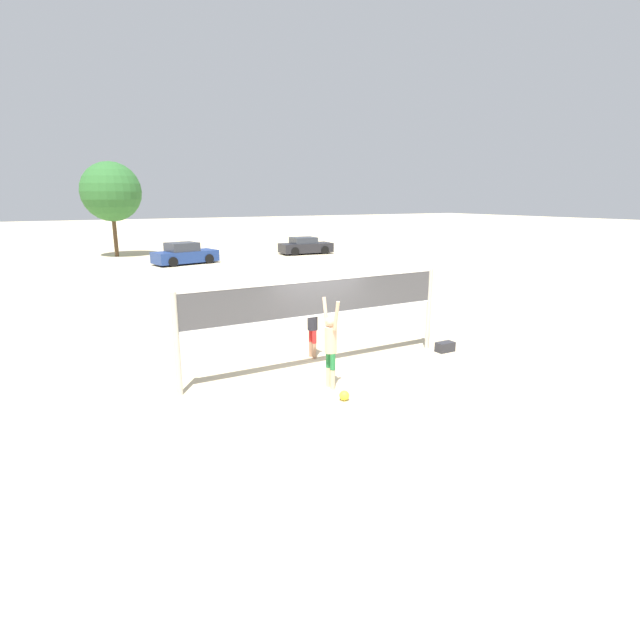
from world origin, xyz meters
TOP-DOWN VIEW (x-y plane):
  - ground_plane at (0.00, 0.00)m, footprint 200.00×200.00m
  - volleyball_net at (0.00, 0.00)m, footprint 7.39×0.13m
  - player_spiker at (-0.46, -1.30)m, footprint 0.28×0.70m
  - player_blocker at (0.27, 0.90)m, footprint 0.28×0.68m
  - volleyball at (-0.58, -2.10)m, footprint 0.22×0.22m
  - gear_bag at (3.87, -0.51)m, footprint 0.54×0.30m
  - parked_car_near at (2.52, 22.82)m, footprint 4.44×2.53m
  - parked_car_mid at (12.47, 24.35)m, footprint 4.22×2.17m
  - tree_left_cluster at (-0.80, 29.76)m, footprint 4.31×4.31m

SIDE VIEW (x-z plane):
  - ground_plane at x=0.00m, z-range 0.00..0.00m
  - volleyball at x=-0.58m, z-range 0.00..0.22m
  - gear_bag at x=3.87m, z-range 0.00..0.28m
  - parked_car_mid at x=12.47m, z-range -0.06..1.25m
  - parked_car_near at x=2.52m, z-range -0.08..1.36m
  - player_blocker at x=0.27m, z-range 0.04..2.01m
  - player_spiker at x=-0.46m, z-range 0.06..2.18m
  - volleyball_net at x=0.00m, z-range 0.48..2.84m
  - tree_left_cluster at x=-0.80m, z-range 1.29..8.21m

